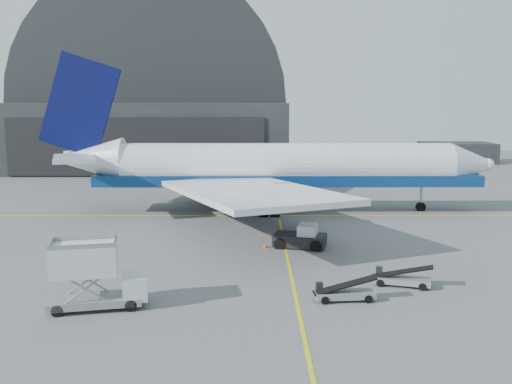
{
  "coord_description": "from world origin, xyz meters",
  "views": [
    {
      "loc": [
        -2.74,
        -41.81,
        12.9
      ],
      "look_at": [
        -2.55,
        8.82,
        4.5
      ],
      "focal_mm": 40.0,
      "sensor_mm": 36.0,
      "label": 1
    }
  ],
  "objects_px": {
    "belt_loader_a": "(344,293)",
    "airliner": "(268,167)",
    "catering_truck": "(93,276)",
    "belt_loader_b": "(401,279)",
    "pushback_tug": "(301,238)"
  },
  "relations": [
    {
      "from": "pushback_tug",
      "to": "belt_loader_a",
      "type": "bearing_deg",
      "value": -68.81
    },
    {
      "from": "belt_loader_a",
      "to": "belt_loader_b",
      "type": "relative_size",
      "value": 0.99
    },
    {
      "from": "belt_loader_a",
      "to": "airliner",
      "type": "bearing_deg",
      "value": 93.52
    },
    {
      "from": "airliner",
      "to": "belt_loader_a",
      "type": "height_order",
      "value": "airliner"
    },
    {
      "from": "belt_loader_a",
      "to": "catering_truck",
      "type": "bearing_deg",
      "value": -179.59
    },
    {
      "from": "airliner",
      "to": "belt_loader_a",
      "type": "relative_size",
      "value": 12.46
    },
    {
      "from": "catering_truck",
      "to": "belt_loader_b",
      "type": "xyz_separation_m",
      "value": [
        20.08,
        4.23,
        -1.59
      ]
    },
    {
      "from": "airliner",
      "to": "catering_truck",
      "type": "distance_m",
      "value": 32.85
    },
    {
      "from": "catering_truck",
      "to": "pushback_tug",
      "type": "height_order",
      "value": "catering_truck"
    },
    {
      "from": "airliner",
      "to": "belt_loader_b",
      "type": "bearing_deg",
      "value": -72.03
    },
    {
      "from": "catering_truck",
      "to": "pushback_tug",
      "type": "xyz_separation_m",
      "value": [
        14.02,
        14.66,
        -1.3
      ]
    },
    {
      "from": "catering_truck",
      "to": "airliner",
      "type": "bearing_deg",
      "value": 57.95
    },
    {
      "from": "airliner",
      "to": "pushback_tug",
      "type": "height_order",
      "value": "airliner"
    },
    {
      "from": "catering_truck",
      "to": "belt_loader_a",
      "type": "distance_m",
      "value": 15.8
    },
    {
      "from": "belt_loader_b",
      "to": "pushback_tug",
      "type": "bearing_deg",
      "value": 136.92
    }
  ]
}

